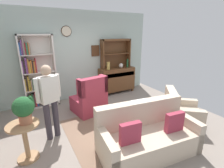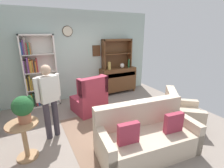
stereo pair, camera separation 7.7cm
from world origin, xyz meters
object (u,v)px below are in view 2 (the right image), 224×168
Objects in this scene: sideboard at (118,79)px; bottle_wine at (129,63)px; armchair_floral at (181,115)px; plant_stand at (24,137)px; wingback_chair at (90,99)px; potted_plant_large at (23,107)px; bookshelf at (37,74)px; vase_round at (122,66)px; vase_tall at (109,66)px; person_reading at (49,97)px; coffee_table at (121,112)px; couch_floral at (146,136)px; book_stack at (118,107)px; sideboard_hutch at (117,50)px.

bottle_wine reaches higher than sideboard.
plant_stand is at bearing 170.52° from armchair_floral.
wingback_chair is 2.25× the size of potted_plant_large.
bookshelf is 12.35× the size of vase_round.
vase_tall is 3.45m from plant_stand.
person_reading is 1.64m from coffee_table.
wingback_chair is (-1.47, -1.04, -0.13)m from sideboard.
couch_floral is 1.33m from armchair_floral.
book_stack is at bearing 134.76° from coffee_table.
book_stack is (-1.52, -1.85, -0.61)m from bottle_wine.
plant_stand is (-2.70, -2.06, -0.62)m from vase_tall.
couch_floral is at bearing -93.85° from coffee_table.
sideboard is at bearing 167.11° from bottle_wine.
bookshelf is 8.21× the size of vase_tall.
wingback_chair is at bearing 34.88° from potted_plant_large.
couch_floral is 1.06m from book_stack.
potted_plant_large is at bearing -149.20° from bottle_wine.
vase_round is 0.27m from bottle_wine.
potted_plant_large is (-0.38, -2.21, -0.04)m from bookshelf.
potted_plant_large is (-1.90, 0.87, 0.65)m from couch_floral.
person_reading is at bearing 160.35° from armchair_floral.
sideboard_hutch is 0.60m from vase_round.
sideboard is at bearing 59.91° from book_stack.
sideboard_hutch is 3.65× the size of bottle_wine.
bookshelf is 2.26m from vase_tall.
sideboard_hutch is 0.71× the size of person_reading.
vase_round is (0.13, -0.07, 0.50)m from sideboard.
plant_stand is 2.03m from coffee_table.
sideboard is 1.81m from wingback_chair.
book_stack is at bearing 5.48° from potted_plant_large.
bookshelf is 2.59m from book_stack.
vase_round is 2.32m from book_stack.
wingback_chair reaches higher than sideboard.
armchair_floral is (2.81, -2.77, -0.71)m from bookshelf.
sideboard is 1.24× the size of wingback_chair.
potted_plant_large is (-3.19, 0.56, 0.67)m from armchair_floral.
vase_tall is at bearing 102.08° from armchair_floral.
bottle_wine reaches higher than armchair_floral.
bottle_wine is 3.38m from person_reading.
bookshelf is 3.04m from bottle_wine.
book_stack is (-1.26, -1.88, -0.55)m from vase_round.
armchair_floral reaches higher than plant_stand.
sideboard_hutch is at bearing 36.44° from potted_plant_large.
plant_stand is at bearing -166.24° from potted_plant_large.
coffee_table is (-1.06, -2.12, -1.21)m from sideboard_hutch.
potted_plant_large is 0.30× the size of person_reading.
coffee_table is (1.52, -0.30, -0.55)m from person_reading.
bottle_wine reaches higher than potted_plant_large.
sideboard_hutch reaches higher than potted_plant_large.
sideboard_hutch is 2.59m from book_stack.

